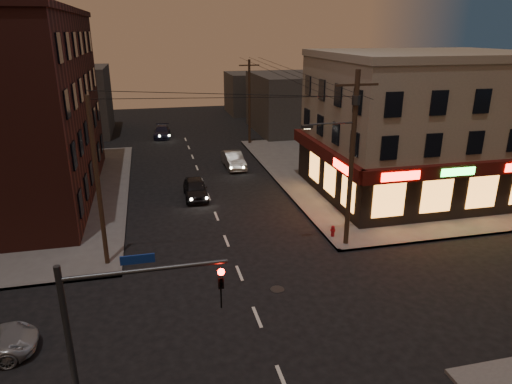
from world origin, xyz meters
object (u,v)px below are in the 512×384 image
object	(u,v)px
fire_hydrant	(333,230)
sedan_mid	(233,160)
sedan_near	(195,189)
sedan_far	(162,132)

from	to	relation	value
fire_hydrant	sedan_mid	bearing A→B (deg)	100.62
sedan_near	fire_hydrant	xyz separation A→B (m)	(7.38, -9.19, -0.19)
sedan_mid	sedan_near	bearing A→B (deg)	-122.78
sedan_far	sedan_mid	bearing A→B (deg)	-62.80
sedan_near	sedan_far	world-z (taller)	sedan_near
sedan_far	fire_hydrant	distance (m)	32.18
sedan_near	fire_hydrant	size ratio (longest dim) A/B	5.99
sedan_mid	sedan_far	distance (m)	15.65
sedan_mid	fire_hydrant	bearing A→B (deg)	-81.39
sedan_near	sedan_far	size ratio (longest dim) A/B	0.93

